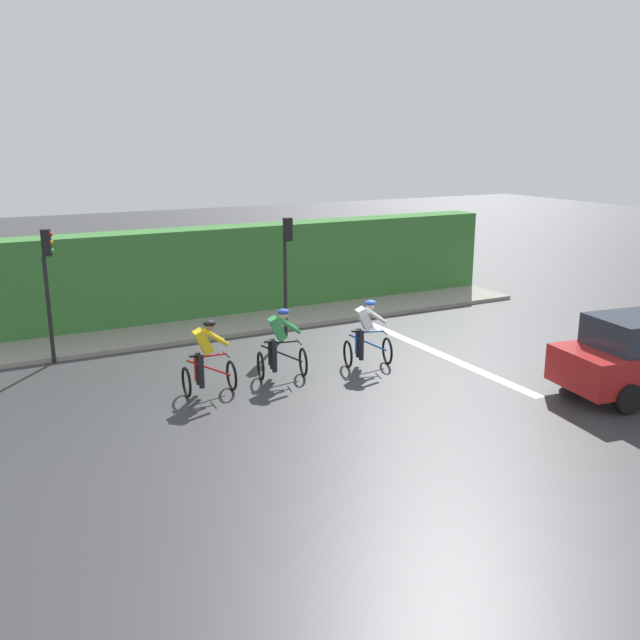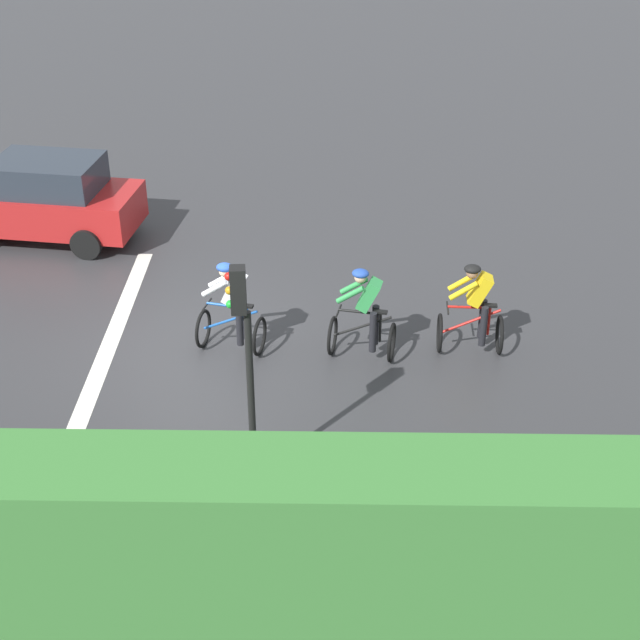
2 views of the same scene
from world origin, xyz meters
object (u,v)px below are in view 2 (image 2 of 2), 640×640
Objects in this scene: cyclist_mid at (232,310)px; traffic_light_near_crossing at (244,344)px; cyclist_second at (365,316)px; car_red at (43,199)px; cyclist_lead at (474,311)px.

traffic_light_near_crossing is at bearing 9.40° from cyclist_mid.
cyclist_second and cyclist_mid have the same top height.
cyclist_second is 2.25m from cyclist_mid.
car_red is at bearing -147.44° from traffic_light_near_crossing.
cyclist_second is 3.87m from traffic_light_near_crossing.
cyclist_lead is 5.09m from traffic_light_near_crossing.
traffic_light_near_crossing reaches higher than cyclist_lead.
cyclist_mid is at bearing -94.40° from cyclist_second.
car_red is 9.34m from traffic_light_near_crossing.
cyclist_mid is 3.68m from traffic_light_near_crossing.
cyclist_mid is (0.03, -4.09, 0.00)m from cyclist_lead.
cyclist_mid is 0.39× the size of car_red.
cyclist_second is at bearing -83.73° from cyclist_lead.
cyclist_second is 0.39× the size of car_red.
cyclist_lead is at bearing 96.27° from cyclist_second.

